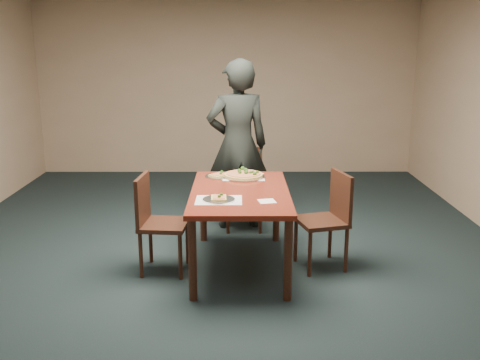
{
  "coord_description": "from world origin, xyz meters",
  "views": [
    {
      "loc": [
        0.19,
        -4.61,
        2.07
      ],
      "look_at": [
        0.2,
        0.13,
        0.85
      ],
      "focal_mm": 40.0,
      "sensor_mm": 36.0,
      "label": 1
    }
  ],
  "objects_px": {
    "chair_far": "(244,183)",
    "chair_left": "(155,218)",
    "chair_right": "(329,214)",
    "pizza_pan": "(244,175)",
    "slice_plate_near": "(219,199)",
    "diner": "(238,145)",
    "dining_table": "(240,200)",
    "slice_plate_far": "(219,175)"
  },
  "relations": [
    {
      "from": "chair_far",
      "to": "chair_left",
      "type": "relative_size",
      "value": 1.0
    },
    {
      "from": "chair_right",
      "to": "pizza_pan",
      "type": "height_order",
      "value": "chair_right"
    },
    {
      "from": "slice_plate_near",
      "to": "chair_right",
      "type": "bearing_deg",
      "value": 17.58
    },
    {
      "from": "chair_right",
      "to": "chair_left",
      "type": "bearing_deg",
      "value": -101.24
    },
    {
      "from": "diner",
      "to": "slice_plate_near",
      "type": "distance_m",
      "value": 1.51
    },
    {
      "from": "pizza_pan",
      "to": "dining_table",
      "type": "bearing_deg",
      "value": -94.43
    },
    {
      "from": "diner",
      "to": "slice_plate_near",
      "type": "xyz_separation_m",
      "value": [
        -0.16,
        -1.49,
        -0.19
      ]
    },
    {
      "from": "dining_table",
      "to": "chair_left",
      "type": "relative_size",
      "value": 1.65
    },
    {
      "from": "pizza_pan",
      "to": "slice_plate_far",
      "type": "bearing_deg",
      "value": 175.54
    },
    {
      "from": "chair_far",
      "to": "chair_left",
      "type": "height_order",
      "value": "same"
    },
    {
      "from": "diner",
      "to": "slice_plate_near",
      "type": "bearing_deg",
      "value": 73.56
    },
    {
      "from": "diner",
      "to": "chair_left",
      "type": "bearing_deg",
      "value": 48.88
    },
    {
      "from": "chair_left",
      "to": "diner",
      "type": "xyz_separation_m",
      "value": [
        0.75,
        1.26,
        0.44
      ]
    },
    {
      "from": "chair_far",
      "to": "diner",
      "type": "distance_m",
      "value": 0.45
    },
    {
      "from": "chair_left",
      "to": "slice_plate_far",
      "type": "distance_m",
      "value": 0.87
    },
    {
      "from": "chair_right",
      "to": "diner",
      "type": "bearing_deg",
      "value": -158.21
    },
    {
      "from": "pizza_pan",
      "to": "chair_left",
      "type": "bearing_deg",
      "value": -143.79
    },
    {
      "from": "pizza_pan",
      "to": "slice_plate_near",
      "type": "xyz_separation_m",
      "value": [
        -0.22,
        -0.82,
        -0.01
      ]
    },
    {
      "from": "chair_far",
      "to": "slice_plate_near",
      "type": "relative_size",
      "value": 3.25
    },
    {
      "from": "dining_table",
      "to": "slice_plate_near",
      "type": "height_order",
      "value": "slice_plate_near"
    },
    {
      "from": "chair_left",
      "to": "slice_plate_near",
      "type": "height_order",
      "value": "chair_left"
    },
    {
      "from": "chair_right",
      "to": "slice_plate_near",
      "type": "xyz_separation_m",
      "value": [
        -1.02,
        -0.32,
        0.25
      ]
    },
    {
      "from": "dining_table",
      "to": "chair_right",
      "type": "bearing_deg",
      "value": 0.71
    },
    {
      "from": "diner",
      "to": "pizza_pan",
      "type": "bearing_deg",
      "value": 85.21
    },
    {
      "from": "slice_plate_near",
      "to": "pizza_pan",
      "type": "bearing_deg",
      "value": 74.79
    },
    {
      "from": "chair_right",
      "to": "diner",
      "type": "relative_size",
      "value": 0.48
    },
    {
      "from": "chair_right",
      "to": "slice_plate_near",
      "type": "height_order",
      "value": "chair_right"
    },
    {
      "from": "chair_far",
      "to": "chair_left",
      "type": "bearing_deg",
      "value": -123.42
    },
    {
      "from": "slice_plate_far",
      "to": "chair_far",
      "type": "bearing_deg",
      "value": 67.43
    },
    {
      "from": "pizza_pan",
      "to": "slice_plate_far",
      "type": "xyz_separation_m",
      "value": [
        -0.25,
        0.02,
        -0.01
      ]
    },
    {
      "from": "pizza_pan",
      "to": "diner",
      "type": "bearing_deg",
      "value": 95.5
    },
    {
      "from": "diner",
      "to": "slice_plate_far",
      "type": "bearing_deg",
      "value": 63.29
    },
    {
      "from": "pizza_pan",
      "to": "chair_far",
      "type": "bearing_deg",
      "value": 89.23
    },
    {
      "from": "chair_left",
      "to": "pizza_pan",
      "type": "height_order",
      "value": "chair_left"
    },
    {
      "from": "chair_far",
      "to": "pizza_pan",
      "type": "height_order",
      "value": "chair_far"
    },
    {
      "from": "chair_far",
      "to": "slice_plate_near",
      "type": "height_order",
      "value": "chair_far"
    },
    {
      "from": "dining_table",
      "to": "slice_plate_near",
      "type": "distance_m",
      "value": 0.38
    },
    {
      "from": "chair_far",
      "to": "slice_plate_near",
      "type": "bearing_deg",
      "value": -98.92
    },
    {
      "from": "dining_table",
      "to": "diner",
      "type": "bearing_deg",
      "value": 91.18
    },
    {
      "from": "chair_far",
      "to": "chair_left",
      "type": "distance_m",
      "value": 1.5
    },
    {
      "from": "diner",
      "to": "slice_plate_near",
      "type": "relative_size",
      "value": 6.82
    },
    {
      "from": "chair_left",
      "to": "slice_plate_near",
      "type": "xyz_separation_m",
      "value": [
        0.59,
        -0.23,
        0.25
      ]
    }
  ]
}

